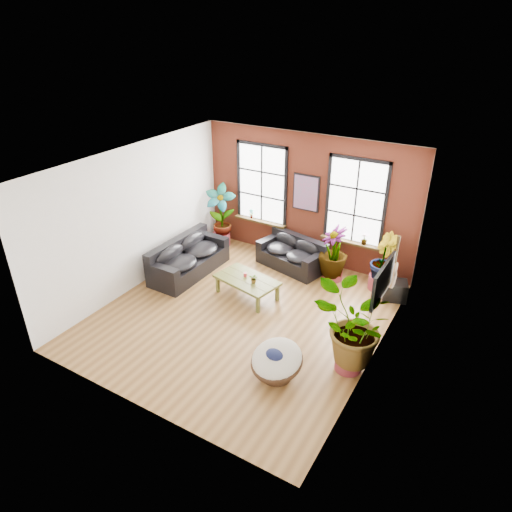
{
  "coord_description": "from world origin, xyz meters",
  "views": [
    {
      "loc": [
        4.63,
        -7.25,
        6.05
      ],
      "look_at": [
        0.0,
        0.6,
        1.25
      ],
      "focal_mm": 32.0,
      "sensor_mm": 36.0,
      "label": 1
    }
  ],
  "objects": [
    {
      "name": "pot_mid",
      "position": [
        1.13,
        2.57,
        0.19
      ],
      "size": [
        0.61,
        0.61,
        0.38
      ],
      "rotation": [
        0.0,
        0.0,
        0.16
      ],
      "color": "maroon",
      "rests_on": "ground"
    },
    {
      "name": "papasan_chair",
      "position": [
        1.62,
        -1.39,
        0.38
      ],
      "size": [
        1.15,
        1.16,
        0.74
      ],
      "rotation": [
        0.0,
        0.0,
        -0.18
      ],
      "color": "#392314",
      "rests_on": "ground"
    },
    {
      "name": "pot_back_left",
      "position": [
        -2.46,
        2.76,
        0.19
      ],
      "size": [
        0.53,
        0.53,
        0.38
      ],
      "rotation": [
        0.0,
        0.0,
        -0.01
      ],
      "color": "maroon",
      "rests_on": "ground"
    },
    {
      "name": "floor_plant_back_right",
      "position": [
        2.33,
        2.72,
        0.81
      ],
      "size": [
        0.78,
        0.87,
        1.32
      ],
      "primitive_type": "imported",
      "rotation": [
        0.0,
        0.0,
        1.87
      ],
      "color": "#103D10",
      "rests_on": "ground"
    },
    {
      "name": "table_plant",
      "position": [
        -0.09,
        0.66,
        0.6
      ],
      "size": [
        0.21,
        0.18,
        0.23
      ],
      "primitive_type": "imported",
      "rotation": [
        0.0,
        0.0,
        0.01
      ],
      "color": "#103D10",
      "rests_on": "coffee_table"
    },
    {
      "name": "media_box",
      "position": [
        2.78,
        2.43,
        0.23
      ],
      "size": [
        0.68,
        0.62,
        0.47
      ],
      "rotation": [
        0.0,
        0.0,
        0.33
      ],
      "color": "black",
      "rests_on": "ground"
    },
    {
      "name": "coffee_table",
      "position": [
        -0.33,
        0.74,
        0.43
      ],
      "size": [
        1.65,
        1.15,
        0.58
      ],
      "rotation": [
        0.0,
        0.0,
        -0.21
      ],
      "color": "#4C501C",
      "rests_on": "ground"
    },
    {
      "name": "sill_plant_right",
      "position": [
        1.7,
        3.13,
        1.04
      ],
      "size": [
        0.19,
        0.19,
        0.27
      ],
      "primitive_type": "imported",
      "rotation": [
        0.0,
        0.0,
        3.49
      ],
      "color": "#103D10",
      "rests_on": "room"
    },
    {
      "name": "room",
      "position": [
        0.0,
        0.15,
        1.75
      ],
      "size": [
        6.04,
        6.54,
        3.54
      ],
      "color": "brown",
      "rests_on": "ground"
    },
    {
      "name": "sofa_back",
      "position": [
        -0.05,
        2.63,
        0.38
      ],
      "size": [
        1.96,
        1.27,
        0.83
      ],
      "rotation": [
        0.0,
        0.0,
        -0.23
      ],
      "color": "black",
      "rests_on": "ground"
    },
    {
      "name": "pot_back_right",
      "position": [
        2.31,
        2.69,
        0.18
      ],
      "size": [
        0.66,
        0.66,
        0.36
      ],
      "rotation": [
        0.0,
        0.0,
        -0.43
      ],
      "color": "maroon",
      "rests_on": "ground"
    },
    {
      "name": "floor_plant_back_left",
      "position": [
        -2.46,
        2.77,
        1.0
      ],
      "size": [
        1.04,
        0.87,
        1.7
      ],
      "primitive_type": "imported",
      "rotation": [
        0.0,
        0.0,
        0.33
      ],
      "color": "#103D10",
      "rests_on": "ground"
    },
    {
      "name": "sofa_left",
      "position": [
        -2.29,
        0.93,
        0.42
      ],
      "size": [
        1.0,
        2.33,
        0.92
      ],
      "rotation": [
        0.0,
        0.0,
        1.56
      ],
      "color": "black",
      "rests_on": "ground"
    },
    {
      "name": "poster",
      "position": [
        0.0,
        3.18,
        1.95
      ],
      "size": [
        0.74,
        0.06,
        0.98
      ],
      "color": "black",
      "rests_on": "room"
    },
    {
      "name": "floor_plant_right_wall",
      "position": [
        2.7,
        -0.49,
        0.95
      ],
      "size": [
        1.86,
        1.8,
        1.58
      ],
      "primitive_type": "imported",
      "rotation": [
        0.0,
        0.0,
        3.69
      ],
      "color": "#103D10",
      "rests_on": "ground"
    },
    {
      "name": "tv_wall_unit",
      "position": [
        2.93,
        0.6,
        1.54
      ],
      "size": [
        0.13,
        1.86,
        1.2
      ],
      "color": "black",
      "rests_on": "room"
    },
    {
      "name": "pot_right_wall",
      "position": [
        2.7,
        -0.49,
        0.19
      ],
      "size": [
        0.64,
        0.64,
        0.38
      ],
      "rotation": [
        0.0,
        0.0,
        0.3
      ],
      "color": "maroon",
      "rests_on": "ground"
    },
    {
      "name": "sill_plant_left",
      "position": [
        -1.65,
        3.13,
        1.04
      ],
      "size": [
        0.17,
        0.17,
        0.27
      ],
      "primitive_type": "imported",
      "rotation": [
        0.0,
        0.0,
        0.79
      ],
      "color": "#103D10",
      "rests_on": "room"
    },
    {
      "name": "floor_plant_mid",
      "position": [
        1.12,
        2.54,
        0.8
      ],
      "size": [
        1.05,
        1.05,
        1.33
      ],
      "primitive_type": "imported",
      "rotation": [
        0.0,
        0.0,
        5.45
      ],
      "color": "#103D10",
      "rests_on": "ground"
    }
  ]
}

